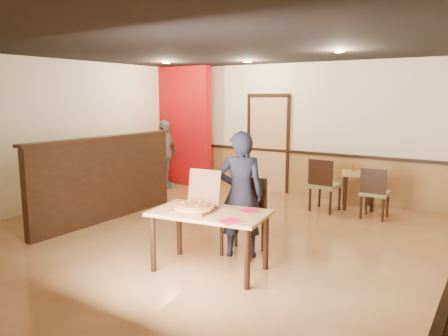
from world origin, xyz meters
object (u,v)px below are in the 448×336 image
Objects in this scene: main_table at (210,220)px; pizza_box at (196,205)px; passerby at (164,154)px; side_chair_left at (324,183)px; diner at (241,194)px; side_chair_right at (374,191)px; diner_chair at (245,212)px; condiment at (353,168)px; side_table at (358,181)px.

pizza_box is at bearing -179.25° from main_table.
passerby is 4.93m from pizza_box.
passerby reaches higher than main_table.
side_chair_left is 0.59× the size of diner.
side_chair_right is at bearing -174.93° from side_chair_left.
main_table is 3.40m from side_chair_left.
side_chair_left is 1.09× the size of side_chair_right.
diner reaches higher than main_table.
side_chair_right is (1.04, 2.62, -0.06)m from diner_chair.
side_chair_right reaches higher than main_table.
passerby reaches higher than condiment.
side_table is 0.49× the size of diner.
main_table is 4.11m from condiment.
diner is 3.47m from condiment.
diner reaches higher than side_chair_right.
diner is 11.92× the size of condiment.
side_chair_left is 3.87m from passerby.
main_table is 1.51× the size of side_chair_left.
diner_chair is 4.58m from passerby.
condiment is at bearing 77.89° from diner_chair.
diner_chair is 1.13× the size of side_chair_right.
main_table is 1.65× the size of side_chair_right.
pizza_box is (-0.18, -0.03, 0.17)m from main_table.
main_table is 10.59× the size of condiment.
passerby is at bearing 127.69° from pizza_box.
main_table is 3.57m from side_chair_right.
side_chair_left is 0.91m from side_chair_right.
diner is 2.93× the size of pizza_box.
side_chair_right is 6.43× the size of condiment.
side_table is 0.28m from condiment.
pizza_box is at bearing -99.40° from condiment.
side_chair_right is at bearing 63.71° from main_table.
pizza_box is (3.50, -3.47, 0.01)m from passerby.
side_chair_right is 3.67m from pizza_box.
passerby is at bearing -171.40° from condiment.
side_chair_right is 0.57× the size of passerby.
passerby is 11.23× the size of condiment.
side_table is at bearing 75.54° from diner_chair.
side_chair_left reaches higher than main_table.
diner_chair reaches higher than side_chair_right.
diner_chair is 1.25× the size of side_table.
diner_chair is 2.82m from side_chair_right.
condiment is (0.50, 4.07, 0.13)m from main_table.
diner is at bearing -131.87° from passerby.
pizza_box is 4.16m from condiment.
diner is 4.68m from passerby.
side_chair_left is 0.77m from side_table.
side_chair_right is 0.54× the size of diner.
diner is at bearing 92.22° from side_chair_left.
passerby is at bearing -172.37° from side_table.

